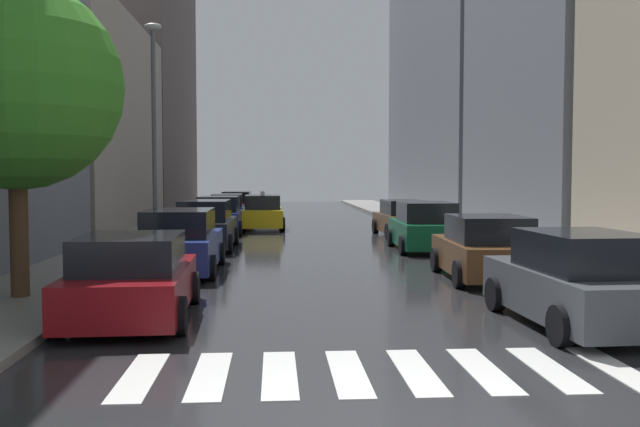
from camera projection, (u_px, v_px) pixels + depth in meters
The scene contains 21 objects.
ground_plane at pixel (306, 234), 30.76m from camera, with size 28.00×72.00×0.04m, color #272729.
sidewalk_left at pixel (158, 233), 30.33m from camera, with size 3.00×72.00×0.15m, color gray.
sidewalk_right at pixel (451, 231), 31.18m from camera, with size 3.00×72.00×0.15m, color gray.
crosswalk_stripes at pixel (382, 372), 9.14m from camera, with size 6.75×2.20×0.01m.
building_left_mid at pixel (72, 124), 32.95m from camera, with size 6.00×15.68×10.01m, color #9E9384.
building_left_far at pixel (140, 38), 49.67m from camera, with size 6.00×18.07×24.79m, color #564C47.
building_right_mid at pixel (575, 69), 28.69m from camera, with size 6.00×12.08×13.91m, color slate.
building_right_far at pixel (461, 65), 46.16m from camera, with size 6.00×21.82×19.79m, color slate.
parked_car_left_nearest at pixel (132, 279), 12.45m from camera, with size 2.28×4.37×1.53m.
parked_car_left_second at pixel (180, 243), 18.41m from camera, with size 2.11×4.62×1.69m.
parked_car_left_third at pixel (206, 226), 24.24m from camera, with size 2.11×4.66×1.72m.
parked_car_left_fourth at pixel (219, 216), 30.62m from camera, with size 2.20×4.04×1.65m.
parked_car_left_fifth at pixel (227, 210), 36.36m from camera, with size 2.14×4.73×1.59m.
parked_car_left_sixth at pixel (237, 205), 43.14m from camera, with size 2.18×4.55×1.56m.
parked_car_right_nearest at pixel (579, 282), 11.88m from camera, with size 2.22×4.30×1.64m.
parked_car_right_second at pixel (486, 249), 17.21m from camera, with size 2.28×4.16×1.59m.
parked_car_right_third at pixel (425, 228), 23.78m from camera, with size 2.25×4.26×1.67m.
parked_car_right_fourth at pixel (402, 219), 29.39m from camera, with size 2.11×4.44×1.54m.
taxi_midroad at pixel (263, 213), 33.25m from camera, with size 2.12×4.41×1.81m.
street_tree_left at pixel (16, 85), 13.76m from camera, with size 4.20×4.20×6.34m.
lamp_post_left at pixel (154, 119), 23.96m from camera, with size 0.60×0.28×7.64m.
Camera 1 is at (-1.41, -6.64, 2.60)m, focal length 39.01 mm.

